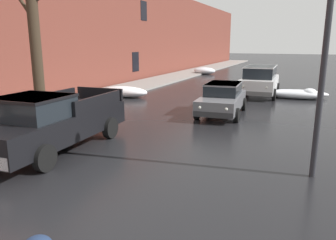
{
  "coord_description": "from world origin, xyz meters",
  "views": [
    {
      "loc": [
        5.04,
        -1.46,
        3.21
      ],
      "look_at": [
        1.4,
        7.07,
        1.02
      ],
      "focal_mm": 35.26,
      "sensor_mm": 36.0,
      "label": 1
    }
  ],
  "objects_px": {
    "bare_tree_second_along_sidewalk": "(36,36)",
    "sedan_grey_parked_kerbside_close": "(222,98)",
    "pickup_truck_black_approaching_near_lane": "(50,122)",
    "suv_white_parked_kerbside_mid": "(260,80)",
    "street_lamp_post": "(326,43)"
  },
  "relations": [
    {
      "from": "bare_tree_second_along_sidewalk",
      "to": "sedan_grey_parked_kerbside_close",
      "type": "xyz_separation_m",
      "value": [
        6.39,
        4.41,
        -2.7
      ]
    },
    {
      "from": "pickup_truck_black_approaching_near_lane",
      "to": "sedan_grey_parked_kerbside_close",
      "type": "distance_m",
      "value": 7.91
    },
    {
      "from": "pickup_truck_black_approaching_near_lane",
      "to": "bare_tree_second_along_sidewalk",
      "type": "bearing_deg",
      "value": 137.01
    },
    {
      "from": "bare_tree_second_along_sidewalk",
      "to": "sedan_grey_parked_kerbside_close",
      "type": "distance_m",
      "value": 8.22
    },
    {
      "from": "bare_tree_second_along_sidewalk",
      "to": "sedan_grey_parked_kerbside_close",
      "type": "height_order",
      "value": "bare_tree_second_along_sidewalk"
    },
    {
      "from": "bare_tree_second_along_sidewalk",
      "to": "street_lamp_post",
      "type": "bearing_deg",
      "value": -10.02
    },
    {
      "from": "bare_tree_second_along_sidewalk",
      "to": "suv_white_parked_kerbside_mid",
      "type": "distance_m",
      "value": 13.01
    },
    {
      "from": "bare_tree_second_along_sidewalk",
      "to": "pickup_truck_black_approaching_near_lane",
      "type": "relative_size",
      "value": 1.2
    },
    {
      "from": "sedan_grey_parked_kerbside_close",
      "to": "street_lamp_post",
      "type": "bearing_deg",
      "value": -58.47
    },
    {
      "from": "sedan_grey_parked_kerbside_close",
      "to": "suv_white_parked_kerbside_mid",
      "type": "bearing_deg",
      "value": 82.67
    },
    {
      "from": "bare_tree_second_along_sidewalk",
      "to": "street_lamp_post",
      "type": "relative_size",
      "value": 1.17
    },
    {
      "from": "bare_tree_second_along_sidewalk",
      "to": "pickup_truck_black_approaching_near_lane",
      "type": "height_order",
      "value": "bare_tree_second_along_sidewalk"
    },
    {
      "from": "suv_white_parked_kerbside_mid",
      "to": "street_lamp_post",
      "type": "height_order",
      "value": "street_lamp_post"
    },
    {
      "from": "suv_white_parked_kerbside_mid",
      "to": "street_lamp_post",
      "type": "relative_size",
      "value": 0.82
    },
    {
      "from": "pickup_truck_black_approaching_near_lane",
      "to": "suv_white_parked_kerbside_mid",
      "type": "height_order",
      "value": "suv_white_parked_kerbside_mid"
    }
  ]
}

